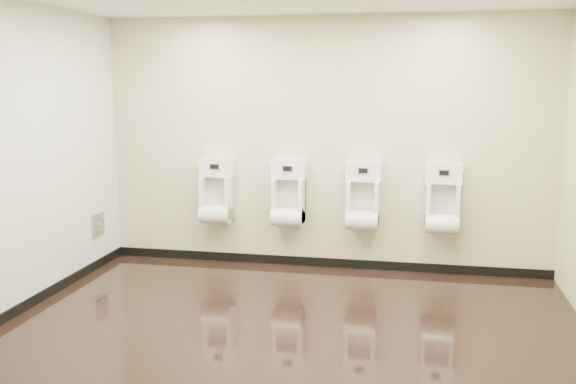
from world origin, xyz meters
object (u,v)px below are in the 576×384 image
at_px(urinal_2, 363,200).
at_px(access_panel, 98,224).
at_px(urinal_0, 217,195).
at_px(urinal_1, 288,198).
at_px(urinal_3, 443,203).

bearing_deg(urinal_2, access_panel, -171.88).
distance_m(urinal_0, urinal_1, 0.84).
xyz_separation_m(access_panel, urinal_2, (2.94, 0.42, 0.31)).
bearing_deg(urinal_1, urinal_0, 180.00).
relative_size(access_panel, urinal_2, 0.34).
bearing_deg(urinal_3, urinal_1, 180.00).
bearing_deg(urinal_0, urinal_1, 0.00).
relative_size(urinal_0, urinal_2, 1.00).
relative_size(urinal_2, urinal_3, 1.00).
height_order(access_panel, urinal_2, urinal_2).
bearing_deg(urinal_2, urinal_3, 0.00).
bearing_deg(access_panel, urinal_3, 6.32).
xyz_separation_m(urinal_0, urinal_1, (0.84, 0.00, 0.00)).
height_order(access_panel, urinal_3, urinal_3).
height_order(urinal_1, urinal_2, same).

